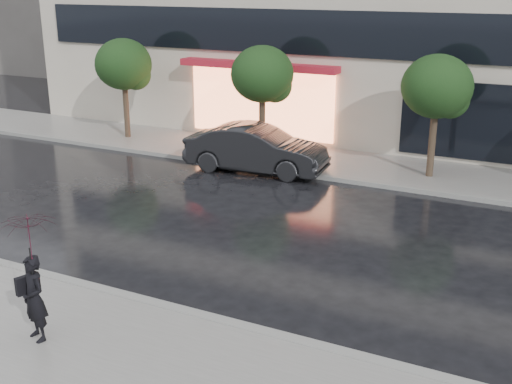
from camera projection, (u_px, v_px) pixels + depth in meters
The scene contains 10 objects.
ground at pixel (181, 287), 13.47m from camera, with size 120.00×120.00×0.00m, color black.
sidewalk_near at pixel (74, 363), 10.70m from camera, with size 60.00×4.50×0.12m, color slate.
sidewalk_far at pixel (343, 164), 22.14m from camera, with size 60.00×3.50×0.12m, color slate.
curb_near at pixel (153, 304), 12.60m from camera, with size 60.00×0.25×0.14m, color gray.
curb_far at pixel (325, 177), 20.66m from camera, with size 60.00×0.25×0.14m, color gray.
tree_far_west at pixel (125, 66), 24.85m from camera, with size 2.20×2.20×3.99m.
tree_mid_west at pixel (264, 76), 22.30m from camera, with size 2.20×2.20×3.99m.
tree_mid_east at pixel (439, 89), 19.75m from camera, with size 2.20×2.20×3.99m.
parked_car at pixel (256, 149), 21.28m from camera, with size 1.64×4.71×1.55m, color black.
pedestrian_with_umbrella at pixel (30, 257), 10.80m from camera, with size 1.28×1.29×2.33m.
Camera 1 is at (6.86, -10.15, 6.16)m, focal length 45.00 mm.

